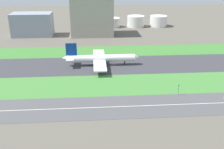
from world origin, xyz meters
name	(u,v)px	position (x,y,z in m)	size (l,w,h in m)	color
ground_plane	(114,65)	(0.00, 0.00, 0.00)	(800.00, 800.00, 0.00)	#5B564C
runway	(114,65)	(0.00, 0.00, 0.05)	(280.00, 46.00, 0.10)	#38383D
grass_median_north	(110,51)	(0.00, 41.00, 0.05)	(280.00, 36.00, 0.10)	#3D7A33
grass_median_south	(118,84)	(0.00, -41.00, 0.05)	(280.00, 36.00, 0.10)	#427F38
highway	(123,107)	(0.00, -73.00, 0.05)	(280.00, 28.00, 0.10)	#4C4C4F
highway_centerline	(123,106)	(0.00, -73.00, 0.11)	(266.00, 0.50, 0.01)	silver
airliner	(100,58)	(-11.75, 0.00, 6.23)	(65.00, 56.00, 19.70)	white
traffic_light	(179,89)	(37.31, -60.01, 4.29)	(0.36, 0.50, 7.20)	#4C4C51
terminal_building	(33,24)	(-90.00, 114.00, 13.74)	(47.74, 27.19, 27.49)	gray
hangar_building	(92,16)	(-17.35, 114.00, 23.59)	(50.54, 38.19, 47.18)	#9E998E
fuel_tank_west	(113,22)	(11.91, 159.00, 6.42)	(19.80, 19.80, 12.84)	silver
fuel_tank_centre	(136,21)	(44.48, 159.00, 7.59)	(24.08, 24.08, 15.18)	silver
fuel_tank_east	(158,21)	(77.21, 159.00, 7.45)	(23.97, 23.97, 14.90)	silver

